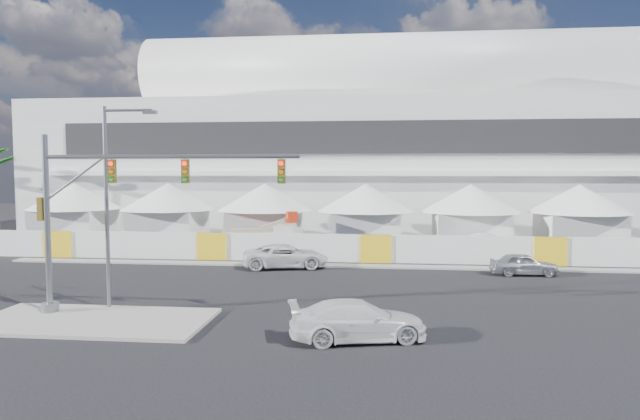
# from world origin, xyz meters

# --- Properties ---
(ground) EXTENTS (160.00, 160.00, 0.00)m
(ground) POSITION_xyz_m (0.00, 0.00, 0.00)
(ground) COLOR black
(ground) RESTS_ON ground
(median_island) EXTENTS (10.00, 5.00, 0.15)m
(median_island) POSITION_xyz_m (-6.00, -3.00, 0.07)
(median_island) COLOR gray
(median_island) RESTS_ON ground
(far_curb) EXTENTS (80.00, 1.20, 0.12)m
(far_curb) POSITION_xyz_m (20.00, 12.50, 0.06)
(far_curb) COLOR gray
(far_curb) RESTS_ON ground
(stadium) EXTENTS (80.00, 24.80, 21.98)m
(stadium) POSITION_xyz_m (8.71, 41.50, 9.45)
(stadium) COLOR silver
(stadium) RESTS_ON ground
(tent_row) EXTENTS (53.40, 8.40, 5.40)m
(tent_row) POSITION_xyz_m (0.50, 24.00, 3.15)
(tent_row) COLOR white
(tent_row) RESTS_ON ground
(hoarding_fence) EXTENTS (70.00, 0.25, 2.00)m
(hoarding_fence) POSITION_xyz_m (6.00, 14.50, 1.00)
(hoarding_fence) COLOR white
(hoarding_fence) RESTS_ON ground
(sedan_silver) EXTENTS (1.83, 4.17, 1.40)m
(sedan_silver) POSITION_xyz_m (15.32, 10.56, 0.70)
(sedan_silver) COLOR #ADAEB2
(sedan_silver) RESTS_ON ground
(pickup_curb) EXTENTS (3.79, 6.15, 1.59)m
(pickup_curb) POSITION_xyz_m (-0.00, 11.57, 0.80)
(pickup_curb) COLOR silver
(pickup_curb) RESTS_ON ground
(pickup_near) EXTENTS (3.39, 5.70, 1.55)m
(pickup_near) POSITION_xyz_m (5.53, -4.31, 0.77)
(pickup_near) COLOR silver
(pickup_near) RESTS_ON ground
(lot_car_a) EXTENTS (1.98, 4.91, 1.59)m
(lot_car_a) POSITION_xyz_m (14.92, 19.70, 0.79)
(lot_car_a) COLOR silver
(lot_car_a) RESTS_ON ground
(traffic_mast) EXTENTS (11.90, 0.78, 8.04)m
(traffic_mast) POSITION_xyz_m (-6.18, -1.96, 4.68)
(traffic_mast) COLOR slate
(traffic_mast) RESTS_ON median_island
(streetlight_median) EXTENTS (2.60, 0.26, 9.39)m
(streetlight_median) POSITION_xyz_m (-6.11, -0.80, 5.54)
(streetlight_median) COLOR slate
(streetlight_median) RESTS_ON median_island
(boom_lift) EXTENTS (6.66, 2.54, 3.26)m
(boom_lift) POSITION_xyz_m (-4.25, 17.73, 0.88)
(boom_lift) COLOR red
(boom_lift) RESTS_ON ground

